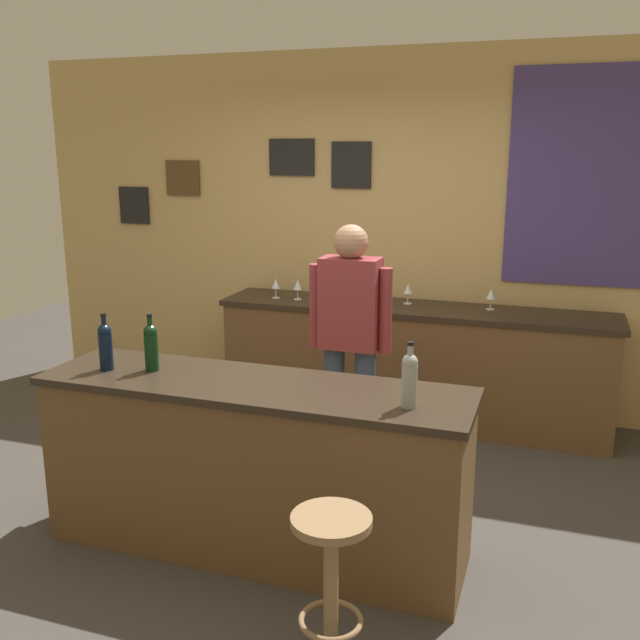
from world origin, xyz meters
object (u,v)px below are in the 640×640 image
(wine_glass_c, at_px, (408,290))
(wine_glass_d, at_px, (491,295))
(bartender, at_px, (350,336))
(wine_bottle_c, at_px, (409,378))
(wine_bottle_a, at_px, (105,345))
(wine_glass_a, at_px, (276,284))
(wine_glass_b, at_px, (298,286))
(wine_bottle_b, at_px, (151,346))
(bar_stool, at_px, (331,567))

(wine_glass_c, bearing_deg, wine_glass_d, 0.29)
(bartender, xyz_separation_m, wine_bottle_c, (0.59, -1.05, 0.12))
(wine_bottle_a, relative_size, wine_glass_a, 1.97)
(wine_bottle_c, distance_m, wine_glass_b, 2.47)
(wine_glass_d, bearing_deg, wine_glass_a, -175.18)
(wine_bottle_c, bearing_deg, wine_glass_c, 102.16)
(wine_glass_a, bearing_deg, wine_bottle_c, -54.10)
(wine_bottle_b, height_order, wine_bottle_c, same)
(bartender, bearing_deg, wine_glass_d, 58.26)
(bartender, distance_m, wine_bottle_a, 1.46)
(wine_glass_a, relative_size, wine_glass_d, 1.00)
(bartender, distance_m, wine_glass_c, 1.18)
(bartender, relative_size, wine_glass_a, 10.45)
(wine_bottle_a, bearing_deg, wine_glass_b, 81.69)
(bar_stool, xyz_separation_m, wine_bottle_b, (-1.23, 0.73, 0.60))
(wine_bottle_b, bearing_deg, bar_stool, -30.69)
(wine_bottle_b, height_order, wine_glass_a, wine_bottle_b)
(wine_bottle_b, bearing_deg, wine_bottle_a, -164.56)
(bartender, xyz_separation_m, wine_glass_d, (0.73, 1.18, 0.07))
(wine_glass_a, bearing_deg, bar_stool, -63.67)
(wine_bottle_c, bearing_deg, bar_stool, -104.02)
(wine_bottle_b, height_order, wine_glass_c, wine_bottle_b)
(bartender, bearing_deg, wine_glass_c, 84.62)
(wine_bottle_b, relative_size, wine_glass_d, 1.97)
(wine_glass_b, distance_m, wine_glass_d, 1.47)
(bartender, bearing_deg, wine_glass_b, 125.23)
(wine_glass_a, height_order, wine_glass_c, same)
(bar_stool, height_order, wine_glass_b, wine_glass_b)
(wine_glass_d, bearing_deg, wine_glass_b, -174.81)
(wine_bottle_b, relative_size, wine_glass_a, 1.97)
(wine_glass_b, bearing_deg, wine_bottle_a, -98.31)
(wine_bottle_c, bearing_deg, wine_glass_b, 122.40)
(bar_stool, height_order, wine_bottle_c, wine_bottle_c)
(wine_bottle_b, relative_size, wine_glass_b, 1.97)
(wine_glass_d, bearing_deg, wine_bottle_a, -128.81)
(wine_glass_d, bearing_deg, wine_bottle_b, -125.70)
(wine_glass_b, distance_m, wine_glass_c, 0.86)
(wine_bottle_a, bearing_deg, wine_bottle_c, -0.91)
(bar_stool, bearing_deg, wine_bottle_b, 149.31)
(wine_bottle_b, relative_size, wine_glass_c, 1.97)
(bartender, height_order, wine_glass_c, bartender)
(wine_bottle_a, xyz_separation_m, wine_glass_b, (0.30, 2.06, -0.05))
(wine_bottle_c, relative_size, wine_glass_c, 1.97)
(bartender, relative_size, wine_glass_b, 10.45)
(wine_glass_a, distance_m, wine_glass_c, 1.04)
(wine_glass_a, distance_m, wine_glass_d, 1.65)
(wine_bottle_c, xyz_separation_m, wine_glass_c, (-0.48, 2.22, -0.05))
(wine_bottle_a, bearing_deg, bartender, 44.47)
(wine_glass_b, bearing_deg, wine_glass_a, -178.17)
(bar_stool, distance_m, wine_glass_c, 2.93)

